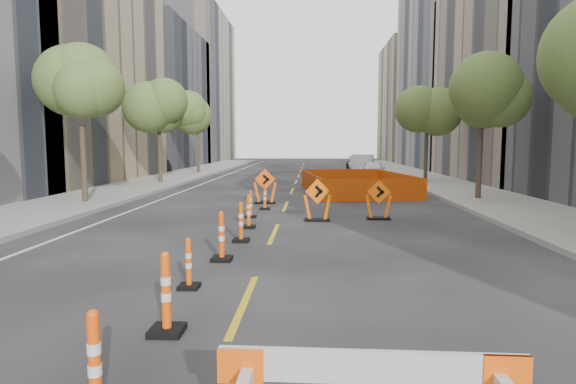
# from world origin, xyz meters

# --- Properties ---
(ground_plane) EXTENTS (140.00, 140.00, 0.00)m
(ground_plane) POSITION_xyz_m (0.00, 0.00, 0.00)
(ground_plane) COLOR black
(sidewalk_left) EXTENTS (4.00, 90.00, 0.15)m
(sidewalk_left) POSITION_xyz_m (-9.00, 12.00, 0.07)
(sidewalk_left) COLOR gray
(sidewalk_left) RESTS_ON ground
(sidewalk_right) EXTENTS (4.00, 90.00, 0.15)m
(sidewalk_right) POSITION_xyz_m (9.00, 12.00, 0.07)
(sidewalk_right) COLOR gray
(sidewalk_right) RESTS_ON ground
(bld_left_d) EXTENTS (12.00, 16.00, 14.00)m
(bld_left_d) POSITION_xyz_m (-17.00, 39.20, 7.00)
(bld_left_d) COLOR #4C4C51
(bld_left_d) RESTS_ON ground
(bld_left_e) EXTENTS (12.00, 20.00, 20.00)m
(bld_left_e) POSITION_xyz_m (-17.00, 55.60, 10.00)
(bld_left_e) COLOR gray
(bld_left_e) RESTS_ON ground
(bld_right_c) EXTENTS (12.00, 16.00, 14.00)m
(bld_right_c) POSITION_xyz_m (17.00, 23.80, 7.00)
(bld_right_c) COLOR gray
(bld_right_c) RESTS_ON ground
(bld_right_d) EXTENTS (12.00, 18.00, 20.00)m
(bld_right_d) POSITION_xyz_m (17.00, 40.20, 10.00)
(bld_right_d) COLOR gray
(bld_right_d) RESTS_ON ground
(bld_right_e) EXTENTS (12.00, 14.00, 16.00)m
(bld_right_e) POSITION_xyz_m (17.00, 58.60, 8.00)
(bld_right_e) COLOR tan
(bld_right_e) RESTS_ON ground
(tree_l_b) EXTENTS (2.80, 2.80, 5.95)m
(tree_l_b) POSITION_xyz_m (-8.40, 10.00, 4.53)
(tree_l_b) COLOR #382B1E
(tree_l_b) RESTS_ON ground
(tree_l_c) EXTENTS (2.80, 2.80, 5.95)m
(tree_l_c) POSITION_xyz_m (-8.40, 20.00, 4.53)
(tree_l_c) COLOR #382B1E
(tree_l_c) RESTS_ON ground
(tree_l_d) EXTENTS (2.80, 2.80, 5.95)m
(tree_l_d) POSITION_xyz_m (-8.40, 30.00, 4.53)
(tree_l_d) COLOR #382B1E
(tree_l_d) RESTS_ON ground
(tree_r_b) EXTENTS (2.80, 2.80, 5.95)m
(tree_r_b) POSITION_xyz_m (8.40, 12.00, 4.53)
(tree_r_b) COLOR #382B1E
(tree_r_b) RESTS_ON ground
(tree_r_c) EXTENTS (2.80, 2.80, 5.95)m
(tree_r_c) POSITION_xyz_m (8.40, 22.00, 4.53)
(tree_r_c) COLOR #382B1E
(tree_r_c) RESTS_ON ground
(channelizer_0) EXTENTS (0.42, 0.42, 1.06)m
(channelizer_0) POSITION_xyz_m (-0.92, -5.32, 0.53)
(channelizer_0) COLOR #F5480A
(channelizer_0) RESTS_ON ground
(channelizer_1) EXTENTS (0.45, 0.45, 1.13)m
(channelizer_1) POSITION_xyz_m (-0.87, -3.29, 0.57)
(channelizer_1) COLOR #F6500A
(channelizer_1) RESTS_ON ground
(channelizer_2) EXTENTS (0.36, 0.36, 0.92)m
(channelizer_2) POSITION_xyz_m (-1.09, -1.25, 0.46)
(channelizer_2) COLOR #F1510A
(channelizer_2) RESTS_ON ground
(channelizer_3) EXTENTS (0.43, 0.43, 1.10)m
(channelizer_3) POSITION_xyz_m (-0.89, 0.78, 0.55)
(channelizer_3) COLOR #F2470A
(channelizer_3) RESTS_ON ground
(channelizer_4) EXTENTS (0.42, 0.42, 1.06)m
(channelizer_4) POSITION_xyz_m (-0.77, 2.81, 0.53)
(channelizer_4) COLOR #DB4F09
(channelizer_4) RESTS_ON ground
(channelizer_5) EXTENTS (0.40, 0.40, 1.02)m
(channelizer_5) POSITION_xyz_m (-0.84, 4.84, 0.51)
(channelizer_5) COLOR #EC5C09
(channelizer_5) RESTS_ON ground
(channelizer_6) EXTENTS (0.38, 0.38, 0.95)m
(channelizer_6) POSITION_xyz_m (-1.04, 6.88, 0.48)
(channelizer_6) COLOR #F3460A
(channelizer_6) RESTS_ON ground
(channelizer_7) EXTENTS (0.38, 0.38, 0.96)m
(channelizer_7) POSITION_xyz_m (-0.75, 8.91, 0.48)
(channelizer_7) COLOR #FF4E0A
(channelizer_7) RESTS_ON ground
(channelizer_8) EXTENTS (0.44, 0.44, 1.10)m
(channelizer_8) POSITION_xyz_m (-0.94, 10.94, 0.55)
(channelizer_8) COLOR red
(channelizer_8) RESTS_ON ground
(chevron_sign_left) EXTENTS (1.13, 0.88, 1.48)m
(chevron_sign_left) POSITION_xyz_m (-0.92, 10.76, 0.74)
(chevron_sign_left) COLOR #F3540A
(chevron_sign_left) RESTS_ON ground
(chevron_sign_center) EXTENTS (1.08, 0.85, 1.41)m
(chevron_sign_center) POSITION_xyz_m (1.26, 6.33, 0.70)
(chevron_sign_center) COLOR #F0610A
(chevron_sign_center) RESTS_ON ground
(chevron_sign_right) EXTENTS (1.02, 0.80, 1.33)m
(chevron_sign_right) POSITION_xyz_m (3.33, 6.75, 0.67)
(chevron_sign_right) COLOR #EA5D09
(chevron_sign_right) RESTS_ON ground
(safety_fence) EXTENTS (5.68, 8.49, 0.99)m
(safety_fence) POSITION_xyz_m (3.32, 15.66, 0.50)
(safety_fence) COLOR #DB4E0B
(safety_fence) RESTS_ON ground
(parked_car_near) EXTENTS (1.92, 4.07, 1.34)m
(parked_car_near) POSITION_xyz_m (5.31, 24.11, 0.67)
(parked_car_near) COLOR white
(parked_car_near) RESTS_ON ground
(parked_car_mid) EXTENTS (2.49, 5.17, 1.63)m
(parked_car_mid) POSITION_xyz_m (5.07, 29.34, 0.82)
(parked_car_mid) COLOR #B1B1B7
(parked_car_mid) RESTS_ON ground
(parked_car_far) EXTENTS (1.87, 4.58, 1.33)m
(parked_car_far) POSITION_xyz_m (5.18, 34.71, 0.66)
(parked_car_far) COLOR black
(parked_car_far) RESTS_ON ground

